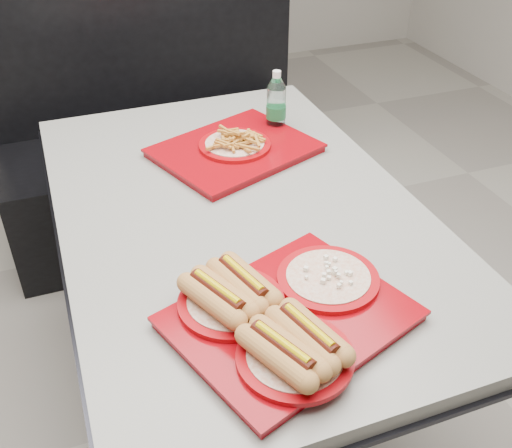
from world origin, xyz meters
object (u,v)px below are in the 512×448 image
object	(u,v)px
tray_near	(282,313)
water_bottle	(276,106)
diner_table	(240,257)
tray_far	(235,147)
booth_bench	(158,143)

from	to	relation	value
tray_near	water_bottle	bearing A→B (deg)	68.86
diner_table	tray_far	world-z (taller)	tray_far
tray_near	water_bottle	world-z (taller)	water_bottle
booth_bench	water_bottle	distance (m)	0.88
diner_table	tray_near	distance (m)	0.48
diner_table	booth_bench	world-z (taller)	booth_bench
booth_bench	tray_near	bearing A→B (deg)	-92.33
booth_bench	tray_far	distance (m)	0.91
tray_near	water_bottle	size ratio (longest dim) A/B	2.73
water_bottle	booth_bench	bearing A→B (deg)	109.34
diner_table	water_bottle	size ratio (longest dim) A/B	7.24
tray_near	water_bottle	distance (m)	0.87
diner_table	booth_bench	bearing A→B (deg)	90.00
booth_bench	water_bottle	world-z (taller)	booth_bench
water_bottle	tray_far	bearing A→B (deg)	-148.79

